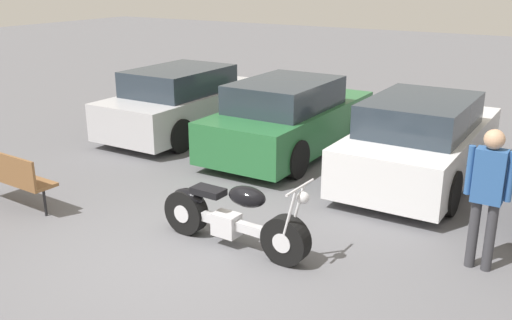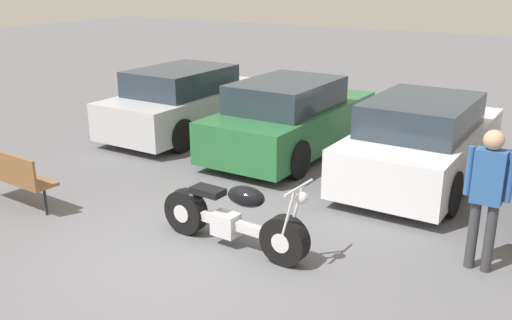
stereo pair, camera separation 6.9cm
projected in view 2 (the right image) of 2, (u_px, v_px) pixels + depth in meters
The scene contains 7 objects.
ground_plane at pixel (181, 256), 7.13m from camera, with size 60.00×60.00×0.00m, color slate.
motorcycle at pixel (231, 218), 7.27m from camera, with size 2.18×0.62×1.04m.
parked_car_silver at pixel (188, 102), 12.48m from camera, with size 1.82×4.22×1.45m.
parked_car_green at pixel (291, 118), 11.06m from camera, with size 1.82×4.22×1.45m.
parked_car_white at pixel (423, 141), 9.54m from camera, with size 1.82×4.22×1.45m.
park_bench at pixel (11, 173), 8.46m from camera, with size 1.52×0.48×0.89m.
person_standing at pixel (487, 189), 6.51m from camera, with size 0.52×0.23×1.72m.
Camera 2 is at (4.20, -4.91, 3.37)m, focal length 40.00 mm.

